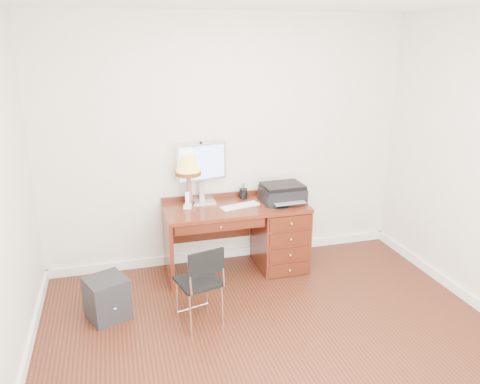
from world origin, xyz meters
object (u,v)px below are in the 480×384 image
object	(u,v)px
equipment_box	(107,298)
chair	(200,278)
monitor	(202,166)
phone	(188,203)
desk	(264,232)
leg_lamp	(188,168)
printer	(282,193)

from	to	relation	value
equipment_box	chair	bearing A→B (deg)	-46.78
monitor	phone	size ratio (longest dim) A/B	3.66
chair	desk	bearing A→B (deg)	32.26
monitor	equipment_box	size ratio (longest dim) A/B	1.63
desk	phone	world-z (taller)	phone
chair	leg_lamp	bearing A→B (deg)	70.55
monitor	chair	xyz separation A→B (m)	(-0.26, -1.16, -0.69)
printer	chair	xyz separation A→B (m)	(-1.09, -0.93, -0.39)
monitor	equipment_box	world-z (taller)	monitor
monitor	chair	world-z (taller)	monitor
desk	printer	size ratio (longest dim) A/B	3.28
leg_lamp	chair	size ratio (longest dim) A/B	0.72
monitor	equipment_box	bearing A→B (deg)	-154.68
leg_lamp	chair	xyz separation A→B (m)	(-0.11, -1.10, -0.69)
desk	equipment_box	size ratio (longest dim) A/B	3.85
desk	equipment_box	world-z (taller)	desk
monitor	leg_lamp	xyz separation A→B (m)	(-0.16, -0.05, 0.00)
printer	leg_lamp	xyz separation A→B (m)	(-0.98, 0.18, 0.31)
leg_lamp	phone	bearing A→B (deg)	-107.90
printer	chair	bearing A→B (deg)	-141.91
leg_lamp	equipment_box	bearing A→B (deg)	-139.89
chair	monitor	bearing A→B (deg)	63.19
printer	leg_lamp	bearing A→B (deg)	167.41
printer	phone	size ratio (longest dim) A/B	2.63
leg_lamp	monitor	bearing A→B (deg)	18.76
desk	leg_lamp	bearing A→B (deg)	167.67
chair	phone	bearing A→B (deg)	72.00
monitor	printer	world-z (taller)	monitor
phone	equipment_box	xyz separation A→B (m)	(-0.86, -0.65, -0.61)
desk	leg_lamp	distance (m)	1.09
phone	chair	size ratio (longest dim) A/B	0.23
monitor	chair	bearing A→B (deg)	-115.03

